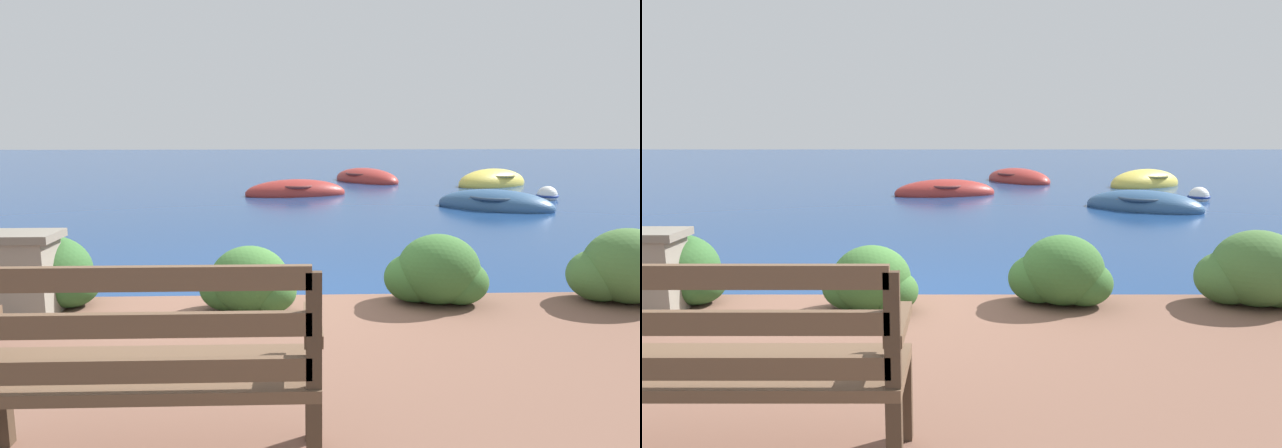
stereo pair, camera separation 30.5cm
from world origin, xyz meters
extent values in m
plane|color=navy|center=(0.00, 0.00, 0.00)|extent=(80.00, 80.00, 0.00)
cube|color=#433123|center=(0.50, -2.30, 0.42)|extent=(0.06, 0.06, 0.40)
cube|color=#433123|center=(0.50, -2.72, 0.42)|extent=(0.06, 0.06, 0.40)
cube|color=brown|center=(-0.20, -2.51, 0.65)|extent=(1.45, 0.48, 0.05)
cube|color=brown|center=(-0.20, -2.72, 0.75)|extent=(1.37, 0.04, 0.09)
cube|color=brown|center=(-0.20, -2.72, 0.93)|extent=(1.37, 0.04, 0.09)
cube|color=brown|center=(-0.20, -2.72, 1.10)|extent=(1.37, 0.04, 0.09)
cube|color=#433123|center=(0.50, -2.72, 0.90)|extent=(0.06, 0.04, 0.45)
cube|color=brown|center=(0.50, -2.51, 0.85)|extent=(0.07, 0.43, 0.05)
ellipsoid|color=#2D5628|center=(-1.57, -0.23, 0.51)|extent=(0.67, 0.61, 0.57)
ellipsoid|color=#2D5628|center=(-1.75, -0.18, 0.42)|extent=(0.51, 0.46, 0.40)
ellipsoid|color=#2D5628|center=(-1.40, -0.27, 0.41)|extent=(0.47, 0.42, 0.37)
ellipsoid|color=#38662D|center=(0.05, -0.44, 0.48)|extent=(0.61, 0.55, 0.52)
ellipsoid|color=#38662D|center=(-0.12, -0.39, 0.40)|extent=(0.46, 0.41, 0.37)
ellipsoid|color=#38662D|center=(0.20, -0.47, 0.39)|extent=(0.43, 0.38, 0.34)
ellipsoid|color=#38662D|center=(1.57, -0.27, 0.51)|extent=(0.67, 0.60, 0.57)
ellipsoid|color=#38662D|center=(1.38, -0.21, 0.42)|extent=(0.50, 0.45, 0.40)
ellipsoid|color=#38662D|center=(1.73, -0.30, 0.40)|extent=(0.47, 0.42, 0.37)
ellipsoid|color=#426B33|center=(3.12, -0.30, 0.53)|extent=(0.72, 0.65, 0.61)
ellipsoid|color=#426B33|center=(2.92, -0.25, 0.44)|extent=(0.54, 0.49, 0.43)
ellipsoid|color=#426B33|center=(3.30, -0.34, 0.42)|extent=(0.51, 0.46, 0.40)
ellipsoid|color=#2D517A|center=(4.46, 6.80, 0.05)|extent=(2.62, 2.27, 0.68)
torus|color=#2D4157|center=(4.46, 6.80, 0.24)|extent=(1.62, 1.62, 0.07)
cube|color=#846647|center=(4.16, 7.00, 0.21)|extent=(0.61, 0.84, 0.04)
cube|color=#846647|center=(4.71, 6.64, 0.21)|extent=(0.61, 0.84, 0.04)
ellipsoid|color=#9E2D28|center=(0.33, 9.28, 0.05)|extent=(2.65, 1.46, 0.68)
torus|color=brown|center=(0.33, 9.28, 0.24)|extent=(1.19, 1.19, 0.07)
cube|color=#846647|center=(-0.04, 9.21, 0.21)|extent=(0.27, 0.80, 0.04)
cube|color=#846647|center=(0.64, 9.34, 0.21)|extent=(0.27, 0.80, 0.04)
ellipsoid|color=#DBC64C|center=(5.99, 11.51, 0.06)|extent=(2.74, 2.36, 0.84)
torus|color=olive|center=(5.99, 11.51, 0.30)|extent=(1.72, 1.72, 0.07)
cube|color=#846647|center=(6.30, 11.70, 0.27)|extent=(0.63, 0.90, 0.04)
cube|color=#846647|center=(5.73, 11.34, 0.27)|extent=(0.63, 0.90, 0.04)
ellipsoid|color=#9E2D28|center=(2.50, 12.87, 0.05)|extent=(2.48, 2.92, 0.72)
torus|color=brown|center=(2.50, 12.87, 0.25)|extent=(1.77, 1.77, 0.07)
cube|color=#846647|center=(2.71, 12.54, 0.22)|extent=(0.93, 0.64, 0.04)
cube|color=#846647|center=(2.32, 13.15, 0.22)|extent=(0.93, 0.64, 0.04)
sphere|color=white|center=(6.19, 8.24, 0.08)|extent=(0.46, 0.46, 0.46)
torus|color=navy|center=(6.19, 8.24, 0.08)|extent=(0.50, 0.50, 0.06)
camera|label=1|loc=(0.45, -4.73, 1.63)|focal=32.00mm
camera|label=2|loc=(0.75, -4.74, 1.63)|focal=32.00mm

